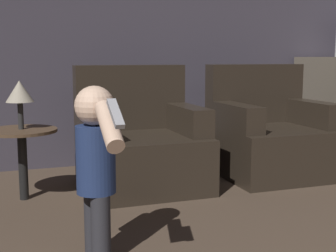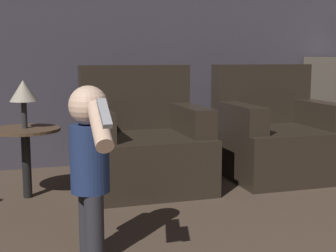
{
  "view_description": "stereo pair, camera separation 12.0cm",
  "coord_description": "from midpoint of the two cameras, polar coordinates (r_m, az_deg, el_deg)",
  "views": [
    {
      "loc": [
        -1.01,
        0.43,
        0.95
      ],
      "look_at": [
        -0.06,
        3.06,
        0.53
      ],
      "focal_mm": 50.0,
      "sensor_mm": 36.0,
      "label": 1
    },
    {
      "loc": [
        -0.89,
        0.39,
        0.95
      ],
      "look_at": [
        -0.06,
        3.06,
        0.53
      ],
      "focal_mm": 50.0,
      "sensor_mm": 36.0,
      "label": 2
    }
  ],
  "objects": [
    {
      "name": "wall_back",
      "position": [
        4.21,
        -4.3,
        13.2
      ],
      "size": [
        8.4,
        0.05,
        2.6
      ],
      "color": "#3D3842",
      "rests_on": "ground_plane"
    },
    {
      "name": "armchair_left",
      "position": [
        3.44,
        -2.02,
        -2.31
      ],
      "size": [
        0.86,
        0.81,
        0.89
      ],
      "rotation": [
        0.0,
        0.0,
        -0.01
      ],
      "color": "black",
      "rests_on": "ground_plane"
    },
    {
      "name": "armchair_right",
      "position": [
        3.87,
        13.88,
        -1.35
      ],
      "size": [
        0.86,
        0.82,
        0.89
      ],
      "rotation": [
        0.0,
        0.0,
        -0.01
      ],
      "color": "black",
      "rests_on": "ground_plane"
    },
    {
      "name": "person_toddler",
      "position": [
        2.16,
        -7.92,
        -4.0
      ],
      "size": [
        0.18,
        0.57,
        0.82
      ],
      "rotation": [
        0.0,
        0.0,
        1.71
      ],
      "color": "#28282D",
      "rests_on": "ground_plane"
    },
    {
      "name": "side_table",
      "position": [
        3.25,
        -15.98,
        -1.59
      ],
      "size": [
        0.46,
        0.46,
        0.48
      ],
      "color": "black",
      "rests_on": "ground_plane"
    },
    {
      "name": "lamp",
      "position": [
        3.21,
        -16.21,
        4.0
      ],
      "size": [
        0.18,
        0.18,
        0.32
      ],
      "color": "#262626",
      "rests_on": "side_table"
    }
  ]
}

